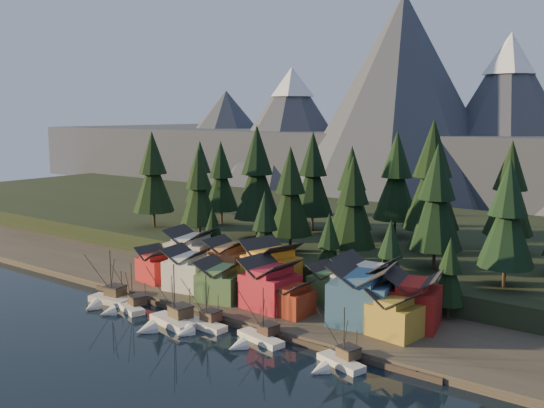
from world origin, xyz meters
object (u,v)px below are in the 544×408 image
Objects in this scene: boat_3 at (200,319)px; house_front_1 at (188,267)px; house_front_0 at (157,263)px; boat_1 at (125,301)px; boat_5 at (337,355)px; house_back_1 at (229,259)px; house_back_0 at (191,250)px; boat_0 at (106,293)px; boat_2 at (166,314)px; boat_4 at (256,332)px.

house_front_1 is (-16.38, 13.68, 4.17)m from boat_3.
boat_1 is at bearing -56.55° from house_front_0.
house_back_1 is at bearing 168.22° from boat_5.
house_back_1 is (-42.11, 23.23, 4.50)m from boat_5.
house_front_0 is 16.27m from house_back_1.
house_front_0 is 0.88× the size of house_back_1.
house_back_0 is at bearing 82.90° from house_front_0.
boat_0 is 19.95m from boat_2.
house_back_1 is at bearing -6.69° from house_back_0.
house_front_1 is 1.06× the size of house_back_1.
boat_5 is (54.11, 1.56, -0.46)m from boat_0.
boat_4 is at bearing 22.99° from boat_2.
boat_2 reaches higher than boat_3.
house_front_1 reaches higher than boat_4.
boat_2 is 19.89m from house_front_1.
boat_0 reaches higher than house_front_0.
boat_3 is 0.93× the size of house_back_0.
house_back_0 reaches higher than boat_4.
boat_4 is at bearing -43.29° from house_back_0.
boat_1 is (6.78, -0.61, -0.40)m from boat_0.
house_back_0 is at bearing 120.47° from house_front_1.
boat_2 is at bearing -79.94° from house_back_1.
boat_0 reaches higher than boat_5.
house_front_0 is 10.24m from house_front_1.
house_front_1 is (-10.54, 16.45, 3.71)m from boat_2.
boat_0 is at bearing -164.81° from boat_4.
boat_2 reaches higher than house_back_1.
boat_4 is 1.07× the size of house_front_1.
boat_5 is at bearing -35.29° from house_back_1.
boat_1 is 1.06× the size of house_front_1.
boat_2 is (13.08, -1.22, 0.42)m from boat_1.
house_back_0 is (-7.96, 9.11, 0.96)m from house_front_1.
boat_0 reaches higher than boat_1.
boat_4 is 34.88m from house_back_1.
house_front_0 is at bearing -176.55° from boat_5.
boat_4 is 0.92× the size of house_back_0.
house_front_0 is at bearing 86.24° from boat_0.
boat_0 reaches higher than boat_4.
boat_2 is (19.87, -1.83, 0.03)m from boat_0.
house_back_0 is (-36.52, 21.88, 5.27)m from boat_4.
boat_4 is at bearing -34.79° from house_front_1.
house_back_1 reaches higher than boat_5.
boat_0 reaches higher than house_back_1.
boat_2 reaches higher than house_front_0.
boat_2 is 31.90m from house_back_0.
boat_3 is 1.01× the size of boat_4.
boat_4 is 1.28× the size of house_front_0.
boat_3 is at bearing -55.48° from house_back_0.
house_back_1 is at bearing 117.91° from boat_2.
boat_1 is 0.99× the size of boat_4.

